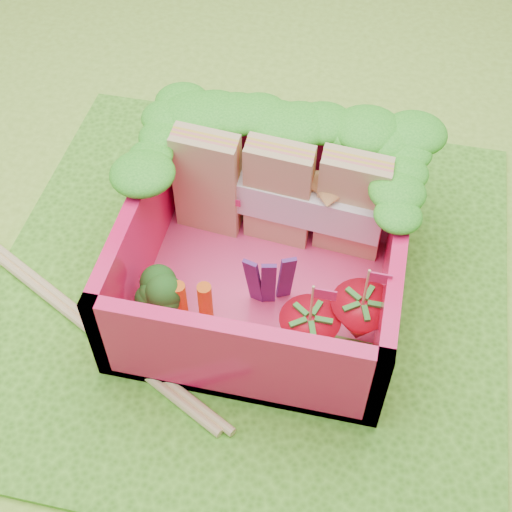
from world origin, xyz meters
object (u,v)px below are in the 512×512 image
object	(u,v)px
broccoli	(154,298)
strawberry_left	(308,335)
chopsticks	(45,290)
bento_box	(264,254)
strawberry_right	(359,321)
sandwich_stack	(279,194)

from	to	relation	value
broccoli	strawberry_left	bearing A→B (deg)	-2.55
strawberry_left	chopsticks	bearing A→B (deg)	176.08
chopsticks	bento_box	bearing A→B (deg)	13.91
strawberry_right	chopsticks	world-z (taller)	strawberry_right
strawberry_left	sandwich_stack	bearing A→B (deg)	111.47
strawberry_right	chopsticks	bearing A→B (deg)	-178.86
chopsticks	sandwich_stack	bearing A→B (deg)	29.51
sandwich_stack	broccoli	bearing A→B (deg)	-124.62
bento_box	sandwich_stack	world-z (taller)	sandwich_stack
strawberry_right	chopsticks	distance (m)	1.59
sandwich_stack	strawberry_right	bearing A→B (deg)	-49.60
broccoli	strawberry_right	xyz separation A→B (m)	(0.96, 0.09, -0.02)
strawberry_left	strawberry_right	world-z (taller)	strawberry_right
strawberry_left	strawberry_right	size ratio (longest dim) A/B	0.98
bento_box	strawberry_left	world-z (taller)	strawberry_left
bento_box	sandwich_stack	bearing A→B (deg)	89.07
chopsticks	broccoli	bearing A→B (deg)	-5.57
bento_box	broccoli	distance (m)	0.57
bento_box	strawberry_left	distance (m)	0.47
bento_box	broccoli	world-z (taller)	bento_box
strawberry_right	chopsticks	size ratio (longest dim) A/B	0.24
bento_box	strawberry_right	distance (m)	0.56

